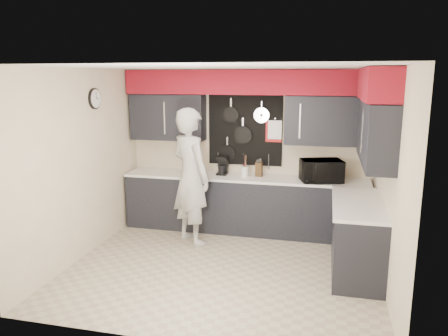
% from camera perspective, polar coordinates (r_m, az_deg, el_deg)
% --- Properties ---
extents(ground, '(4.00, 4.00, 0.00)m').
position_cam_1_polar(ground, '(5.96, -0.08, -12.81)').
color(ground, tan).
rests_on(ground, ground).
extents(back_wall_assembly, '(4.00, 0.36, 2.60)m').
position_cam_1_polar(back_wall_assembly, '(7.00, 3.09, 7.93)').
color(back_wall_assembly, beige).
rests_on(back_wall_assembly, ground).
extents(right_wall_assembly, '(0.36, 3.50, 2.60)m').
position_cam_1_polar(right_wall_assembly, '(5.59, 19.49, 5.58)').
color(right_wall_assembly, beige).
rests_on(right_wall_assembly, ground).
extents(left_wall_assembly, '(0.05, 3.50, 2.60)m').
position_cam_1_polar(left_wall_assembly, '(6.31, -17.93, 0.75)').
color(left_wall_assembly, beige).
rests_on(left_wall_assembly, ground).
extents(base_cabinets, '(3.95, 2.20, 0.92)m').
position_cam_1_polar(base_cabinets, '(6.76, 6.25, -5.70)').
color(base_cabinets, black).
rests_on(base_cabinets, ground).
extents(microwave, '(0.70, 0.57, 0.34)m').
position_cam_1_polar(microwave, '(6.77, 12.57, -0.36)').
color(microwave, black).
rests_on(microwave, base_cabinets).
extents(knife_block, '(0.11, 0.11, 0.23)m').
position_cam_1_polar(knife_block, '(7.00, 4.58, -0.17)').
color(knife_block, '#382311').
rests_on(knife_block, base_cabinets).
extents(utensil_crock, '(0.12, 0.12, 0.16)m').
position_cam_1_polar(utensil_crock, '(6.98, 2.72, -0.46)').
color(utensil_crock, white).
rests_on(utensil_crock, base_cabinets).
extents(coffee_maker, '(0.17, 0.20, 0.30)m').
position_cam_1_polar(coffee_maker, '(7.12, -0.20, 0.42)').
color(coffee_maker, black).
rests_on(coffee_maker, base_cabinets).
extents(person, '(0.89, 0.84, 2.05)m').
position_cam_1_polar(person, '(6.52, -4.35, -1.14)').
color(person, '#AEAEAC').
rests_on(person, ground).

